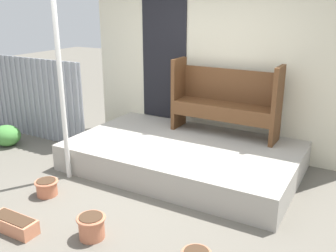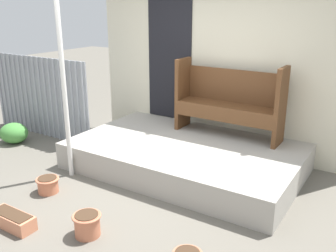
{
  "view_description": "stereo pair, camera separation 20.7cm",
  "coord_description": "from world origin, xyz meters",
  "px_view_note": "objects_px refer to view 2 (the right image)",
  "views": [
    {
      "loc": [
        2.32,
        -3.4,
        2.23
      ],
      "look_at": [
        0.22,
        0.33,
        0.82
      ],
      "focal_mm": 40.0,
      "sensor_mm": 36.0,
      "label": 1
    },
    {
      "loc": [
        2.5,
        -3.29,
        2.23
      ],
      "look_at": [
        0.22,
        0.33,
        0.82
      ],
      "focal_mm": 40.0,
      "sensor_mm": 36.0,
      "label": 2
    }
  ],
  "objects_px": {
    "planter_box_rect": "(12,220)",
    "flower_pot_middle": "(87,224)",
    "shrub_by_fence": "(14,133)",
    "bench": "(229,99)",
    "flower_pot_left": "(48,184)",
    "support_post": "(64,91)"
  },
  "relations": [
    {
      "from": "planter_box_rect",
      "to": "flower_pot_middle",
      "type": "bearing_deg",
      "value": 21.61
    },
    {
      "from": "flower_pot_middle",
      "to": "planter_box_rect",
      "type": "xyz_separation_m",
      "value": [
        -0.77,
        -0.31,
        -0.05
      ]
    },
    {
      "from": "shrub_by_fence",
      "to": "flower_pot_middle",
      "type": "bearing_deg",
      "value": -24.12
    },
    {
      "from": "planter_box_rect",
      "to": "shrub_by_fence",
      "type": "xyz_separation_m",
      "value": [
        -2.13,
        1.61,
        0.09
      ]
    },
    {
      "from": "bench",
      "to": "flower_pot_left",
      "type": "height_order",
      "value": "bench"
    },
    {
      "from": "bench",
      "to": "planter_box_rect",
      "type": "xyz_separation_m",
      "value": [
        -1.14,
        -2.91,
        -0.84
      ]
    },
    {
      "from": "bench",
      "to": "flower_pot_middle",
      "type": "relative_size",
      "value": 5.36
    },
    {
      "from": "bench",
      "to": "shrub_by_fence",
      "type": "height_order",
      "value": "bench"
    },
    {
      "from": "bench",
      "to": "flower_pot_middle",
      "type": "height_order",
      "value": "bench"
    },
    {
      "from": "bench",
      "to": "flower_pot_middle",
      "type": "bearing_deg",
      "value": -97.6
    },
    {
      "from": "planter_box_rect",
      "to": "flower_pot_left",
      "type": "bearing_deg",
      "value": 111.47
    },
    {
      "from": "flower_pot_left",
      "to": "planter_box_rect",
      "type": "xyz_separation_m",
      "value": [
        0.28,
        -0.72,
        -0.03
      ]
    },
    {
      "from": "flower_pot_middle",
      "to": "planter_box_rect",
      "type": "distance_m",
      "value": 0.83
    },
    {
      "from": "flower_pot_left",
      "to": "flower_pot_middle",
      "type": "bearing_deg",
      "value": -21.26
    },
    {
      "from": "flower_pot_middle",
      "to": "shrub_by_fence",
      "type": "relative_size",
      "value": 0.61
    },
    {
      "from": "flower_pot_middle",
      "to": "planter_box_rect",
      "type": "bearing_deg",
      "value": -158.39
    },
    {
      "from": "support_post",
      "to": "bench",
      "type": "xyz_separation_m",
      "value": [
        1.55,
        1.68,
        -0.24
      ]
    },
    {
      "from": "support_post",
      "to": "shrub_by_fence",
      "type": "height_order",
      "value": "support_post"
    },
    {
      "from": "bench",
      "to": "flower_pot_middle",
      "type": "xyz_separation_m",
      "value": [
        -0.37,
        -2.6,
        -0.79
      ]
    },
    {
      "from": "flower_pot_left",
      "to": "shrub_by_fence",
      "type": "xyz_separation_m",
      "value": [
        -1.85,
        0.89,
        0.06
      ]
    },
    {
      "from": "shrub_by_fence",
      "to": "support_post",
      "type": "bearing_deg",
      "value": -12.51
    },
    {
      "from": "flower_pot_middle",
      "to": "shrub_by_fence",
      "type": "xyz_separation_m",
      "value": [
        -2.9,
        1.3,
        0.04
      ]
    }
  ]
}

